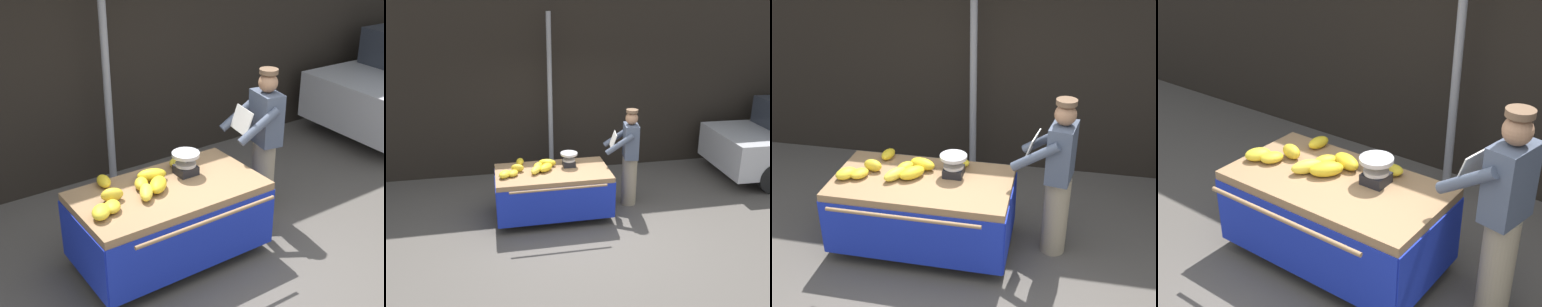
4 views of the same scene
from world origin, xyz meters
TOP-DOWN VIEW (x-y plane):
  - back_wall at (0.00, 2.78)m, footprint 16.00×0.24m
  - street_pole at (-0.24, 2.30)m, footprint 0.09×0.09m
  - banana_cart at (-0.45, 0.62)m, footprint 1.86×1.20m
  - weighing_scale at (-0.15, 0.77)m, footprint 0.28×0.28m
  - banana_bunch_0 at (-0.56, 0.63)m, footprint 0.31×0.32m
  - banana_bunch_1 at (-0.72, 0.58)m, footprint 0.24×0.30m
  - banana_bunch_2 at (-0.67, 0.76)m, footprint 0.21×0.25m
  - banana_bunch_3 at (-0.13, 0.96)m, footprint 0.23×0.18m
  - banana_bunch_4 at (-1.09, 0.54)m, footprint 0.23×0.25m
  - banana_bunch_5 at (-0.51, 0.85)m, footprint 0.32×0.23m
  - banana_bunch_6 at (-1.22, 0.50)m, footprint 0.26×0.28m
  - banana_bunch_7 at (-0.95, 1.00)m, footprint 0.15×0.24m
  - banana_bunch_8 at (-1.01, 0.70)m, footprint 0.23×0.18m
  - vendor_person at (0.90, 0.82)m, footprint 0.64×0.59m

SIDE VIEW (x-z plane):
  - banana_cart at x=-0.45m, z-range 0.19..1.00m
  - banana_bunch_4 at x=-1.09m, z-range 0.81..0.91m
  - banana_bunch_3 at x=-0.13m, z-range 0.81..0.91m
  - banana_bunch_2 at x=-0.67m, z-range 0.81..0.91m
  - banana_bunch_7 at x=-0.95m, z-range 0.81..0.92m
  - banana_bunch_6 at x=-1.22m, z-range 0.81..0.93m
  - banana_bunch_1 at x=-0.72m, z-range 0.81..0.93m
  - banana_bunch_5 at x=-0.51m, z-range 0.81..0.93m
  - vendor_person at x=0.90m, z-range 0.02..1.73m
  - banana_bunch_0 at x=-0.56m, z-range 0.81..0.94m
  - banana_bunch_8 at x=-1.01m, z-range 0.81..0.94m
  - weighing_scale at x=-0.15m, z-range 0.82..1.05m
  - street_pole at x=-0.24m, z-range 0.00..3.22m
  - back_wall at x=0.00m, z-range 0.00..3.94m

